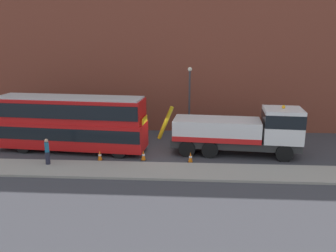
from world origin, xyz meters
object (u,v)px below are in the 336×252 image
(traffic_cone_midway, at_px, (143,156))
(street_lamp, at_px, (189,96))
(pedestrian_onlooker, at_px, (47,152))
(traffic_cone_near_bus, at_px, (100,156))
(traffic_cone_near_truck, at_px, (190,158))
(recovery_tow_truck, at_px, (242,131))
(double_decker_bus, at_px, (71,121))

(traffic_cone_midway, xyz_separation_m, street_lamp, (3.06, 6.45, 3.13))
(pedestrian_onlooker, height_order, traffic_cone_near_bus, pedestrian_onlooker)
(traffic_cone_near_truck, bearing_deg, recovery_tow_truck, 28.69)
(double_decker_bus, relative_size, traffic_cone_midway, 15.53)
(double_decker_bus, xyz_separation_m, traffic_cone_near_truck, (8.75, -2.02, -1.89))
(traffic_cone_midway, xyz_separation_m, traffic_cone_near_truck, (3.21, -0.23, 0.00))
(double_decker_bus, xyz_separation_m, traffic_cone_midway, (5.54, -1.80, -1.89))
(double_decker_bus, height_order, pedestrian_onlooker, double_decker_bus)
(recovery_tow_truck, xyz_separation_m, double_decker_bus, (-12.37, 0.04, 0.47))
(traffic_cone_near_bus, distance_m, street_lamp, 9.52)
(pedestrian_onlooker, bearing_deg, traffic_cone_midway, -11.38)
(traffic_cone_near_truck, height_order, street_lamp, street_lamp)
(double_decker_bus, height_order, traffic_cone_near_bus, double_decker_bus)
(pedestrian_onlooker, bearing_deg, traffic_cone_near_truck, -17.51)
(pedestrian_onlooker, relative_size, street_lamp, 0.29)
(double_decker_bus, height_order, street_lamp, street_lamp)
(double_decker_bus, distance_m, traffic_cone_near_bus, 3.78)
(recovery_tow_truck, height_order, street_lamp, street_lamp)
(street_lamp, bearing_deg, traffic_cone_near_truck, -88.75)
(traffic_cone_midway, bearing_deg, recovery_tow_truck, 14.41)
(pedestrian_onlooker, xyz_separation_m, traffic_cone_near_bus, (3.10, 1.30, -0.64))
(street_lamp, bearing_deg, traffic_cone_midway, -115.40)
(traffic_cone_midway, bearing_deg, street_lamp, 64.60)
(street_lamp, bearing_deg, recovery_tow_truck, -51.28)
(recovery_tow_truck, xyz_separation_m, traffic_cone_near_bus, (-9.79, -1.97, -1.42))
(recovery_tow_truck, height_order, traffic_cone_near_truck, recovery_tow_truck)
(traffic_cone_midway, bearing_deg, pedestrian_onlooker, -165.93)
(recovery_tow_truck, distance_m, street_lamp, 6.26)
(double_decker_bus, distance_m, traffic_cone_midway, 6.13)
(double_decker_bus, relative_size, traffic_cone_near_bus, 15.53)
(recovery_tow_truck, relative_size, traffic_cone_midway, 14.21)
(double_decker_bus, relative_size, pedestrian_onlooker, 6.54)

